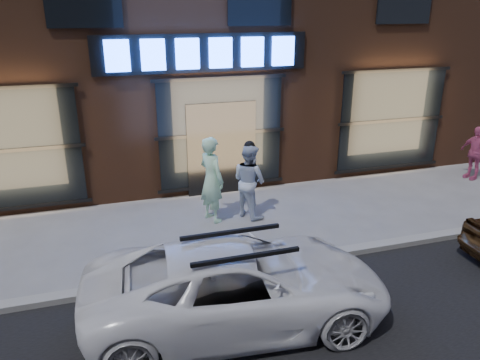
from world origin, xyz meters
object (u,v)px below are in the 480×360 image
(man_bowtie, at_px, (212,179))
(man_cap, at_px, (249,181))
(white_suv, at_px, (238,284))
(passerby, at_px, (475,153))

(man_bowtie, xyz_separation_m, man_cap, (0.89, -0.03, -0.12))
(white_suv, bearing_deg, man_cap, -15.82)
(man_cap, bearing_deg, passerby, -112.37)
(man_cap, relative_size, passerby, 1.15)
(man_bowtie, bearing_deg, white_suv, 148.65)
(man_cap, xyz_separation_m, white_suv, (-1.38, -3.68, -0.22))
(passerby, distance_m, white_suv, 9.28)
(passerby, height_order, white_suv, passerby)
(passerby, bearing_deg, white_suv, -73.35)
(man_cap, distance_m, white_suv, 3.94)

